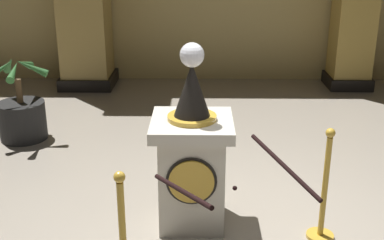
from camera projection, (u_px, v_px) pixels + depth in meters
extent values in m
cube|color=beige|center=(192.00, 177.00, 4.47)|extent=(0.57, 0.57, 0.91)
cube|color=beige|center=(192.00, 125.00, 4.30)|extent=(0.71, 0.71, 0.10)
cylinder|color=gold|center=(191.00, 182.00, 4.15)|extent=(0.39, 0.03, 0.39)
cylinder|color=black|center=(191.00, 181.00, 4.16)|extent=(0.43, 0.01, 0.43)
cylinder|color=gold|center=(192.00, 117.00, 4.27)|extent=(0.42, 0.42, 0.04)
cone|color=black|center=(192.00, 89.00, 4.18)|extent=(0.31, 0.31, 0.46)
cylinder|color=gold|center=(192.00, 64.00, 4.11)|extent=(0.03, 0.03, 0.05)
sphere|color=silver|center=(192.00, 55.00, 4.08)|extent=(0.21, 0.21, 0.21)
sphere|color=gold|center=(119.00, 177.00, 3.27)|extent=(0.08, 0.08, 0.08)
cylinder|color=gold|center=(320.00, 236.00, 4.37)|extent=(0.24, 0.24, 0.03)
cylinder|color=gold|center=(325.00, 189.00, 4.21)|extent=(0.05, 0.05, 0.95)
sphere|color=gold|center=(331.00, 133.00, 4.04)|extent=(0.08, 0.08, 0.08)
cylinder|color=black|center=(181.00, 190.00, 3.53)|extent=(0.45, 0.82, 0.22)
cylinder|color=black|center=(284.00, 166.00, 3.91)|extent=(0.45, 0.82, 0.22)
sphere|color=black|center=(235.00, 188.00, 3.76)|extent=(0.04, 0.04, 0.04)
cube|color=black|center=(89.00, 80.00, 8.83)|extent=(0.91, 0.91, 0.20)
cube|color=black|center=(347.00, 81.00, 8.76)|extent=(0.73, 0.73, 0.20)
cylinder|color=black|center=(23.00, 121.00, 6.44)|extent=(0.60, 0.60, 0.49)
cylinder|color=brown|center=(19.00, 91.00, 6.30)|extent=(0.08, 0.08, 0.31)
cone|color=#2D662D|center=(32.00, 67.00, 6.19)|extent=(0.41, 0.10, 0.26)
cone|color=#2D662D|center=(24.00, 64.00, 6.38)|extent=(0.15, 0.41, 0.26)
cone|color=#2D662D|center=(9.00, 64.00, 6.34)|extent=(0.31, 0.35, 0.33)
cone|color=#2D662D|center=(0.00, 70.00, 6.08)|extent=(0.34, 0.35, 0.29)
cone|color=#2D662D|center=(14.00, 71.00, 6.01)|extent=(0.15, 0.41, 0.24)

